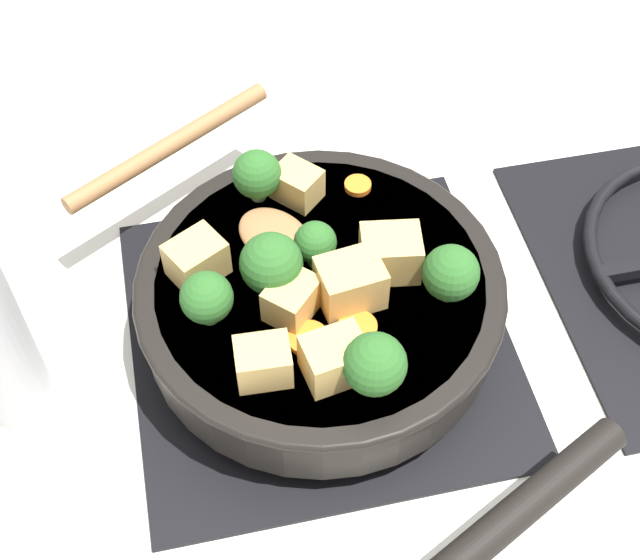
{
  "coord_description": "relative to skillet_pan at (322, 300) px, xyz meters",
  "views": [
    {
      "loc": [
        0.41,
        -0.09,
        0.62
      ],
      "look_at": [
        0.0,
        0.0,
        0.08
      ],
      "focal_mm": 50.0,
      "sensor_mm": 36.0,
      "label": 1
    }
  ],
  "objects": [
    {
      "name": "tofu_cube_front_piece",
      "position": [
        0.08,
        -0.01,
        0.04
      ],
      "size": [
        0.04,
        0.05,
        0.03
      ],
      "primitive_type": "cube",
      "rotation": [
        0.0,
        0.0,
        1.74
      ],
      "color": "tan",
      "rests_on": "skillet_pan"
    },
    {
      "name": "broccoli_floret_west_rim",
      "position": [
        0.1,
        0.02,
        0.05
      ],
      "size": [
        0.04,
        0.04,
        0.05
      ],
      "color": "#709956",
      "rests_on": "skillet_pan"
    },
    {
      "name": "carrot_slice_orange_thin",
      "position": [
        -0.09,
        0.05,
        0.03
      ],
      "size": [
        0.02,
        0.02,
        0.01
      ],
      "primitive_type": "cylinder",
      "color": "orange",
      "rests_on": "skillet_pan"
    },
    {
      "name": "broccoli_floret_center_top",
      "position": [
        0.02,
        -0.09,
        0.05
      ],
      "size": [
        0.04,
        0.04,
        0.05
      ],
      "color": "#709956",
      "rests_on": "skillet_pan"
    },
    {
      "name": "tofu_cube_east_chunk",
      "position": [
        0.02,
        0.02,
        0.04
      ],
      "size": [
        0.04,
        0.05,
        0.04
      ],
      "primitive_type": "cube",
      "rotation": [
        0.0,
        0.0,
        1.7
      ],
      "color": "tan",
      "rests_on": "skillet_pan"
    },
    {
      "name": "broccoli_floret_south_cluster",
      "position": [
        -0.01,
        -0.04,
        0.05
      ],
      "size": [
        0.05,
        0.05,
        0.05
      ],
      "color": "#709956",
      "rests_on": "skillet_pan"
    },
    {
      "name": "broccoli_floret_near_spoon",
      "position": [
        -0.02,
        0.0,
        0.05
      ],
      "size": [
        0.03,
        0.03,
        0.04
      ],
      "color": "#709956",
      "rests_on": "skillet_pan"
    },
    {
      "name": "broccoli_floret_north_edge",
      "position": [
        0.03,
        0.09,
        0.05
      ],
      "size": [
        0.04,
        0.04,
        0.05
      ],
      "color": "#709956",
      "rests_on": "skillet_pan"
    },
    {
      "name": "tofu_cube_back_piece",
      "position": [
        0.07,
        -0.06,
        0.04
      ],
      "size": [
        0.03,
        0.04,
        0.03
      ],
      "primitive_type": "cube",
      "rotation": [
        0.0,
        0.0,
        1.52
      ],
      "color": "tan",
      "rests_on": "skillet_pan"
    },
    {
      "name": "carrot_slice_edge_slice",
      "position": [
        0.05,
        0.02,
        0.03
      ],
      "size": [
        0.03,
        0.03,
        0.01
      ],
      "primitive_type": "cylinder",
      "color": "orange",
      "rests_on": "skillet_pan"
    },
    {
      "name": "tofu_cube_center_large",
      "position": [
        0.02,
        -0.03,
        0.04
      ],
      "size": [
        0.05,
        0.05,
        0.03
      ],
      "primitive_type": "cube",
      "rotation": [
        0.0,
        0.0,
        2.38
      ],
      "color": "tan",
      "rests_on": "skillet_pan"
    },
    {
      "name": "front_burner_grate",
      "position": [
        -0.0,
        -0.0,
        -0.04
      ],
      "size": [
        0.31,
        0.31,
        0.03
      ],
      "color": "black",
      "rests_on": "ground_plane"
    },
    {
      "name": "wooden_spoon",
      "position": [
        -0.11,
        -0.07,
        0.03
      ],
      "size": [
        0.22,
        0.2,
        0.02
      ],
      "color": "olive",
      "rests_on": "skillet_pan"
    },
    {
      "name": "tofu_cube_mid_small",
      "position": [
        -0.0,
        0.05,
        0.04
      ],
      "size": [
        0.04,
        0.05,
        0.04
      ],
      "primitive_type": "cube",
      "rotation": [
        0.0,
        0.0,
        1.42
      ],
      "color": "tan",
      "rests_on": "skillet_pan"
    },
    {
      "name": "carrot_slice_near_center",
      "position": [
        0.05,
        -0.02,
        0.03
      ],
      "size": [
        0.03,
        0.03,
        0.01
      ],
      "primitive_type": "cylinder",
      "color": "orange",
      "rests_on": "skillet_pan"
    },
    {
      "name": "broccoli_floret_east_rim",
      "position": [
        -0.1,
        -0.03,
        0.05
      ],
      "size": [
        0.04,
        0.04,
        0.05
      ],
      "color": "#709956",
      "rests_on": "skillet_pan"
    },
    {
      "name": "tofu_cube_near_handle",
      "position": [
        -0.09,
        0.0,
        0.04
      ],
      "size": [
        0.05,
        0.05,
        0.03
      ],
      "primitive_type": "cube",
      "rotation": [
        0.0,
        0.0,
        0.75
      ],
      "color": "tan",
      "rests_on": "skillet_pan"
    },
    {
      "name": "ground_plane",
      "position": [
        -0.0,
        -0.0,
        -0.06
      ],
      "size": [
        2.4,
        2.4,
        0.0
      ],
      "primitive_type": "plane",
      "color": "silver"
    },
    {
      "name": "skillet_pan",
      "position": [
        0.0,
        0.0,
        0.0
      ],
      "size": [
        0.39,
        0.32,
        0.05
      ],
      "color": "black",
      "rests_on": "front_burner_grate"
    },
    {
      "name": "tofu_cube_west_chunk",
      "position": [
        -0.03,
        -0.09,
        0.04
      ],
      "size": [
        0.05,
        0.05,
        0.03
      ],
      "primitive_type": "cube",
      "rotation": [
        0.0,
        0.0,
        5.21
      ],
      "color": "tan",
      "rests_on": "skillet_pan"
    }
  ]
}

